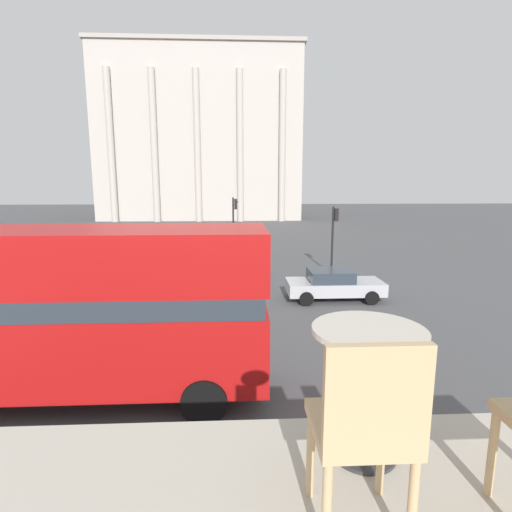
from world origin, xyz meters
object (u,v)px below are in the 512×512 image
(cafe_chair_0, at_px, (365,426))
(pedestrian_grey, at_px, (267,259))
(traffic_light_far, at_px, (234,219))
(plaza_building_left, at_px, (201,137))
(traffic_light_near, at_px, (199,264))
(pedestrian_black, at_px, (173,246))
(double_decker_bus, at_px, (42,307))
(car_silver, at_px, (333,284))
(traffic_light_mid, at_px, (334,230))
(cafe_dining_table, at_px, (367,363))

(cafe_chair_0, bearing_deg, pedestrian_grey, 89.22)
(pedestrian_grey, bearing_deg, traffic_light_far, -15.98)
(plaza_building_left, relative_size, pedestrian_grey, 17.03)
(traffic_light_near, xyz_separation_m, pedestrian_grey, (2.94, 8.32, -1.44))
(pedestrian_black, bearing_deg, double_decker_bus, 145.09)
(plaza_building_left, height_order, traffic_light_near, plaza_building_left)
(car_silver, bearing_deg, cafe_chair_0, -150.71)
(traffic_light_mid, distance_m, car_silver, 5.49)
(plaza_building_left, xyz_separation_m, pedestrian_black, (0.81, -34.29, -10.94))
(traffic_light_far, distance_m, car_silver, 11.27)
(double_decker_bus, height_order, car_silver, double_decker_bus)
(car_silver, bearing_deg, double_decker_bus, 174.93)
(cafe_dining_table, xyz_separation_m, pedestrian_grey, (0.99, 19.59, -3.15))
(cafe_dining_table, distance_m, pedestrian_black, 25.50)
(traffic_light_mid, xyz_separation_m, pedestrian_grey, (-3.78, -0.44, -1.52))
(double_decker_bus, distance_m, cafe_dining_table, 8.98)
(traffic_light_near, bearing_deg, traffic_light_mid, 52.51)
(plaza_building_left, bearing_deg, traffic_light_near, -85.40)
(plaza_building_left, distance_m, pedestrian_black, 36.00)
(traffic_light_near, bearing_deg, plaza_building_left, 94.60)
(cafe_chair_0, height_order, plaza_building_left, plaza_building_left)
(cafe_dining_table, relative_size, plaza_building_left, 0.03)
(cafe_dining_table, distance_m, car_silver, 15.78)
(plaza_building_left, distance_m, traffic_light_far, 35.49)
(double_decker_bus, distance_m, plaza_building_left, 52.89)
(traffic_light_near, height_order, car_silver, traffic_light_near)
(traffic_light_near, xyz_separation_m, traffic_light_mid, (6.72, 8.76, 0.09))
(traffic_light_mid, relative_size, pedestrian_black, 2.35)
(cafe_dining_table, bearing_deg, double_decker_bus, 126.18)
(cafe_chair_0, relative_size, traffic_light_mid, 0.24)
(car_silver, bearing_deg, traffic_light_far, 66.31)
(pedestrian_grey, bearing_deg, cafe_chair_0, 142.55)
(cafe_chair_0, bearing_deg, car_silver, 78.95)
(cafe_dining_table, distance_m, plaza_building_left, 59.88)
(pedestrian_grey, height_order, pedestrian_black, pedestrian_grey)
(double_decker_bus, bearing_deg, cafe_dining_table, -46.08)
(traffic_light_near, xyz_separation_m, traffic_light_far, (1.12, 13.90, 0.29))
(pedestrian_grey, bearing_deg, double_decker_bus, 119.59)
(traffic_light_near, height_order, pedestrian_grey, traffic_light_near)
(cafe_dining_table, height_order, pedestrian_grey, cafe_dining_table)
(cafe_chair_0, distance_m, car_silver, 16.31)
(traffic_light_far, height_order, pedestrian_black, traffic_light_far)
(traffic_light_far, relative_size, car_silver, 0.99)
(cafe_dining_table, xyz_separation_m, plaza_building_left, (-5.80, 59.09, 7.75))
(double_decker_bus, distance_m, traffic_light_near, 5.28)
(traffic_light_mid, bearing_deg, plaza_building_left, 105.13)
(double_decker_bus, xyz_separation_m, cafe_dining_table, (5.19, -7.09, 1.85))
(plaza_building_left, bearing_deg, cafe_chair_0, -84.61)
(traffic_light_mid, height_order, traffic_light_far, traffic_light_far)
(cafe_chair_0, relative_size, traffic_light_far, 0.22)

